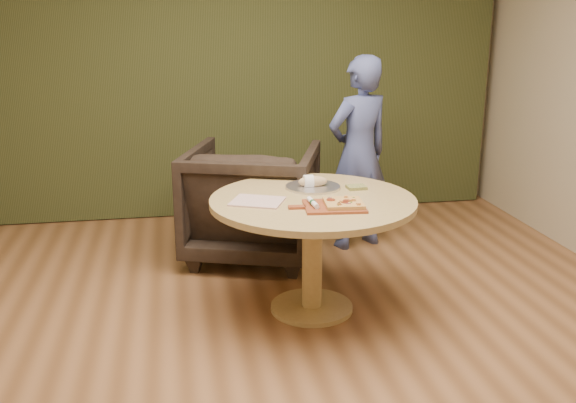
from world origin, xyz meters
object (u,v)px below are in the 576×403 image
(cutlery_roll, at_px, (313,203))
(flatbread_pizza, at_px, (344,203))
(pedestal_table, at_px, (313,220))
(armchair, at_px, (253,196))
(pizza_paddle, at_px, (332,206))
(bread_roll, at_px, (312,182))
(serving_tray, at_px, (313,187))
(person_standing, at_px, (359,154))

(cutlery_roll, bearing_deg, flatbread_pizza, -13.65)
(pedestal_table, xyz_separation_m, armchair, (-0.25, 1.02, -0.12))
(pizza_paddle, bearing_deg, flatbread_pizza, -4.21)
(flatbread_pizza, xyz_separation_m, bread_roll, (-0.09, 0.46, 0.02))
(flatbread_pizza, bearing_deg, cutlery_roll, 169.77)
(pedestal_table, relative_size, armchair, 1.30)
(cutlery_roll, relative_size, armchair, 0.20)
(pizza_paddle, height_order, bread_roll, bread_roll)
(serving_tray, bearing_deg, person_standing, 57.25)
(bread_roll, height_order, person_standing, person_standing)
(flatbread_pizza, bearing_deg, armchair, 107.15)
(pizza_paddle, xyz_separation_m, cutlery_roll, (-0.11, 0.02, 0.02))
(armchair, bearing_deg, pizza_paddle, 123.17)
(cutlery_roll, relative_size, person_standing, 0.13)
(serving_tray, height_order, person_standing, person_standing)
(flatbread_pizza, distance_m, person_standing, 1.42)
(flatbread_pizza, bearing_deg, pizza_paddle, 170.60)
(bread_roll, relative_size, armchair, 0.20)
(serving_tray, relative_size, bread_roll, 1.84)
(cutlery_roll, distance_m, bread_roll, 0.43)
(pizza_paddle, relative_size, person_standing, 0.30)
(pedestal_table, height_order, serving_tray, serving_tray)
(bread_roll, bearing_deg, pizza_paddle, -86.39)
(pedestal_table, distance_m, pizza_paddle, 0.27)
(serving_tray, xyz_separation_m, bread_roll, (-0.01, -0.00, 0.04))
(flatbread_pizza, relative_size, person_standing, 0.16)
(pizza_paddle, bearing_deg, serving_tray, 97.67)
(armchair, distance_m, person_standing, 0.91)
(armchair, bearing_deg, person_standing, -155.14)
(serving_tray, distance_m, armchair, 0.88)
(flatbread_pizza, bearing_deg, person_standing, 70.21)
(person_standing, bearing_deg, cutlery_roll, 42.68)
(pedestal_table, height_order, flatbread_pizza, flatbread_pizza)
(pizza_paddle, xyz_separation_m, serving_tray, (-0.02, 0.45, -0.00))
(pizza_paddle, bearing_deg, armchair, 109.68)
(pedestal_table, bearing_deg, armchair, 103.75)
(pedestal_table, relative_size, person_standing, 0.83)
(bread_roll, bearing_deg, person_standing, 56.84)
(pedestal_table, xyz_separation_m, bread_roll, (0.04, 0.23, 0.18))
(pedestal_table, distance_m, flatbread_pizza, 0.31)
(cutlery_roll, xyz_separation_m, person_standing, (0.66, 1.30, -0.01))
(pizza_paddle, height_order, serving_tray, serving_tray)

